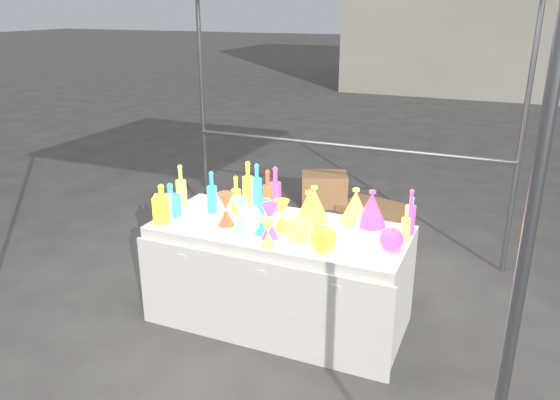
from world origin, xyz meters
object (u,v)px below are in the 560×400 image
at_px(cardboard_box_closed, 324,189).
at_px(display_table, 279,275).
at_px(bottle_0, 248,182).
at_px(decanter_0, 162,203).
at_px(globe_0, 323,239).
at_px(hourglass_0, 226,209).
at_px(lampshade_0, 314,203).

bearing_deg(cardboard_box_closed, display_table, -100.14).
relative_size(cardboard_box_closed, bottle_0, 1.52).
height_order(cardboard_box_closed, decanter_0, decanter_0).
bearing_deg(bottle_0, decanter_0, -123.29).
distance_m(bottle_0, globe_0, 1.02).
bearing_deg(bottle_0, hourglass_0, -82.93).
distance_m(bottle_0, lampshade_0, 0.61).
bearing_deg(hourglass_0, cardboard_box_closed, 93.14).
bearing_deg(bottle_0, lampshade_0, -12.12).
relative_size(globe_0, lampshade_0, 0.68).
bearing_deg(cardboard_box_closed, lampshade_0, -94.97).
distance_m(globe_0, lampshade_0, 0.52).
xyz_separation_m(bottle_0, globe_0, (0.82, -0.59, -0.10)).
bearing_deg(display_table, bottle_0, 139.56).
relative_size(decanter_0, lampshade_0, 1.12).
distance_m(display_table, decanter_0, 0.99).
bearing_deg(decanter_0, globe_0, -23.76).
bearing_deg(decanter_0, bottle_0, 32.52).
height_order(hourglass_0, globe_0, hourglass_0).
bearing_deg(hourglass_0, display_table, 17.05).
height_order(bottle_0, hourglass_0, bottle_0).
relative_size(bottle_0, decanter_0, 1.20).
distance_m(cardboard_box_closed, decanter_0, 2.85).
bearing_deg(decanter_0, cardboard_box_closed, 59.46).
xyz_separation_m(cardboard_box_closed, globe_0, (0.91, -2.73, 0.63)).
height_order(cardboard_box_closed, lampshade_0, lampshade_0).
xyz_separation_m(cardboard_box_closed, bottle_0, (0.09, -2.15, 0.73)).
bearing_deg(display_table, decanter_0, -163.85).
bearing_deg(lampshade_0, globe_0, -40.54).
relative_size(display_table, decanter_0, 6.46).
relative_size(cardboard_box_closed, globe_0, 3.00).
xyz_separation_m(hourglass_0, lampshade_0, (0.53, 0.34, 0.01)).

